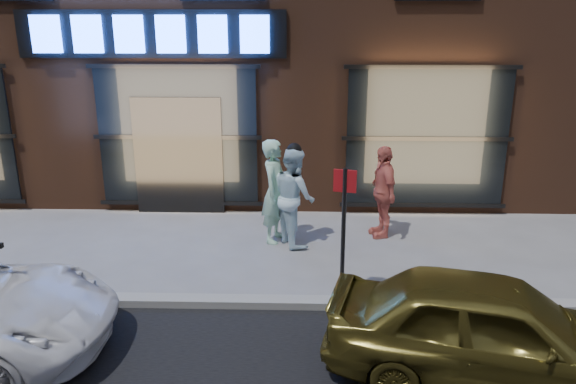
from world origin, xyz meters
The scene contains 7 objects.
ground centered at (0.00, 0.00, 0.00)m, with size 90.00×90.00×0.00m, color slate.
curb centered at (0.00, 0.00, 0.06)m, with size 60.00×0.25×0.12m, color gray.
man_bowtie centered at (2.04, 2.45, 0.94)m, with size 0.69×0.45×1.88m, color #BEFAD3.
man_cap centered at (2.38, 2.32, 0.89)m, with size 0.86×0.67×1.77m, color white.
passerby centered at (4.00, 2.74, 0.86)m, with size 1.01×0.42×1.72m, color #D46757.
gold_sedan centered at (4.67, -1.61, 0.63)m, with size 1.49×3.71×1.26m, color olive.
sign_post centered at (3.11, 0.21, 1.20)m, with size 0.31×0.10×1.99m.
Camera 1 is at (2.55, -7.11, 4.00)m, focal length 35.00 mm.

